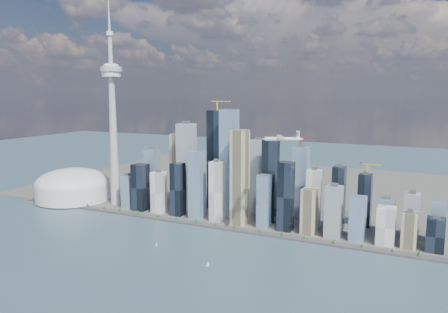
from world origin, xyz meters
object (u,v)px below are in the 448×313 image
at_px(dome_stadium, 73,186).
at_px(sailboat_east, 208,264).
at_px(needle_tower, 113,116).
at_px(sailboat_west, 156,244).
at_px(airplane, 282,138).

height_order(dome_stadium, sailboat_east, dome_stadium).
distance_m(needle_tower, sailboat_west, 420.10).
distance_m(sailboat_west, sailboat_east, 144.40).
relative_size(sailboat_west, sailboat_east, 1.13).
height_order(dome_stadium, airplane, airplane).
relative_size(needle_tower, sailboat_west, 51.86).
relative_size(dome_stadium, airplane, 2.75).
distance_m(airplane, sailboat_west, 318.39).
bearing_deg(sailboat_west, dome_stadium, 165.84).
bearing_deg(needle_tower, sailboat_east, -32.08).
bearing_deg(airplane, dome_stadium, 147.47).
bearing_deg(needle_tower, airplane, -13.88).
bearing_deg(sailboat_east, dome_stadium, 132.44).
relative_size(needle_tower, dome_stadium, 2.75).
bearing_deg(sailboat_east, sailboat_west, 138.54).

